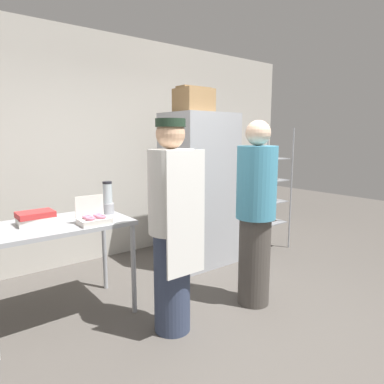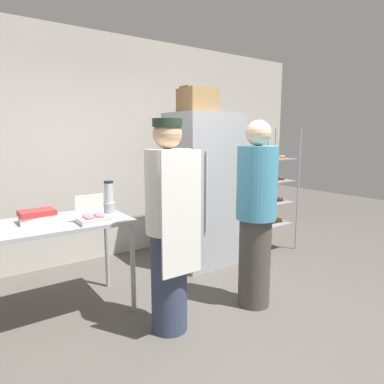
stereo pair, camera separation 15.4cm
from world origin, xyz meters
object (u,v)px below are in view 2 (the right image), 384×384
object	(u,v)px
person_baker	(169,225)
person_customer	(256,214)
donut_box	(93,218)
blender_pitcher	(109,199)
cardboard_storage_box	(198,100)
refrigerator	(203,190)
binder_stack	(37,216)
baking_rack	(270,191)

from	to	relation	value
person_baker	person_customer	size ratio (longest dim) A/B	0.99
donut_box	blender_pitcher	world-z (taller)	blender_pitcher
donut_box	cardboard_storage_box	bearing A→B (deg)	18.69
refrigerator	cardboard_storage_box	bearing A→B (deg)	-158.55
blender_pitcher	cardboard_storage_box	distance (m)	1.58
blender_pitcher	binder_stack	distance (m)	0.66
blender_pitcher	cardboard_storage_box	xyz separation A→B (m)	(1.20, 0.20, 1.01)
binder_stack	blender_pitcher	bearing A→B (deg)	-0.53
donut_box	person_baker	xyz separation A→B (m)	(0.43, -0.54, -0.01)
blender_pitcher	cardboard_storage_box	world-z (taller)	cardboard_storage_box
refrigerator	person_customer	bearing A→B (deg)	-103.49
person_baker	baking_rack	bearing A→B (deg)	22.80
baking_rack	blender_pitcher	xyz separation A→B (m)	(-2.39, -0.10, 0.17)
refrigerator	person_customer	xyz separation A→B (m)	(-0.28, -1.18, -0.05)
baking_rack	person_baker	size ratio (longest dim) A/B	0.99
cardboard_storage_box	person_customer	world-z (taller)	cardboard_storage_box
cardboard_storage_box	person_baker	bearing A→B (deg)	-135.13
person_customer	binder_stack	bearing A→B (deg)	151.25
baking_rack	cardboard_storage_box	xyz separation A→B (m)	(-1.18, 0.10, 1.18)
baking_rack	person_customer	distance (m)	1.69
donut_box	person_customer	size ratio (longest dim) A/B	0.15
donut_box	person_customer	world-z (taller)	person_customer
refrigerator	cardboard_storage_box	world-z (taller)	cardboard_storage_box
blender_pitcher	person_customer	bearing A→B (deg)	-41.43
binder_stack	refrigerator	bearing A→B (deg)	7.13
binder_stack	baking_rack	bearing A→B (deg)	1.82
cardboard_storage_box	baking_rack	bearing A→B (deg)	-4.87
cardboard_storage_box	binder_stack	bearing A→B (deg)	-173.93
binder_stack	person_baker	world-z (taller)	person_baker
donut_box	blender_pitcher	distance (m)	0.40
binder_stack	cardboard_storage_box	bearing A→B (deg)	6.07
donut_box	blender_pitcher	size ratio (longest dim) A/B	0.82
blender_pitcher	person_customer	world-z (taller)	person_customer
baking_rack	blender_pitcher	bearing A→B (deg)	-177.54
person_baker	person_customer	xyz separation A→B (m)	(0.89, -0.09, -0.01)
refrigerator	baking_rack	world-z (taller)	refrigerator
person_baker	binder_stack	bearing A→B (deg)	134.08
refrigerator	person_baker	world-z (taller)	refrigerator
baking_rack	cardboard_storage_box	bearing A→B (deg)	175.13
refrigerator	person_customer	world-z (taller)	refrigerator
blender_pitcher	person_baker	bearing A→B (deg)	-78.96
refrigerator	blender_pitcher	xyz separation A→B (m)	(-1.33, -0.25, 0.07)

